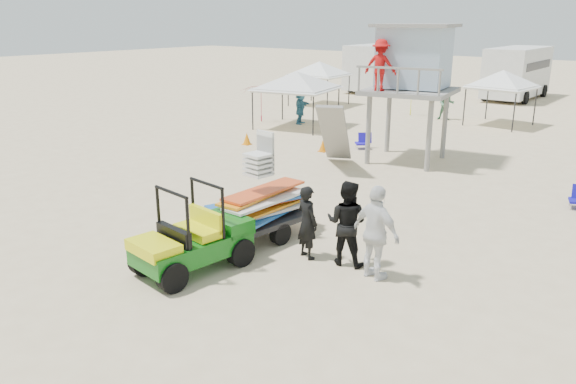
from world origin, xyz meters
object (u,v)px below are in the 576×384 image
Objects in this scene: man_left at (307,222)px; lifeguard_tower at (411,63)px; utility_cart at (190,233)px; surf_trailer at (263,201)px.

lifeguard_tower is at bearing -58.00° from man_left.
utility_cart is 0.97× the size of surf_trailer.
lifeguard_tower reaches higher than surf_trailer.
utility_cart is 2.33m from surf_trailer.
lifeguard_tower is (-0.86, 9.15, 2.62)m from surf_trailer.
surf_trailer is 1.57× the size of man_left.
lifeguard_tower is at bearing 94.28° from utility_cart.
utility_cart is 11.83m from lifeguard_tower.
utility_cart reaches higher than man_left.
lifeguard_tower reaches higher than man_left.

